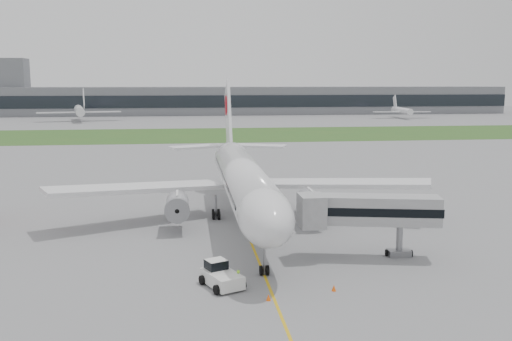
{
  "coord_description": "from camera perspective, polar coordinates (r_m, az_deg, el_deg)",
  "views": [
    {
      "loc": [
        -6.86,
        -64.29,
        17.59
      ],
      "look_at": [
        1.34,
        2.0,
        6.94
      ],
      "focal_mm": 40.0,
      "sensor_mm": 36.0,
      "label": 1
    }
  ],
  "objects": [
    {
      "name": "ground",
      "position": [
        67.01,
        -0.93,
        -6.16
      ],
      "size": [
        600.0,
        600.0,
        0.0
      ],
      "primitive_type": "plane",
      "color": "gray",
      "rests_on": "ground"
    },
    {
      "name": "apron_markings",
      "position": [
        62.23,
        -0.44,
        -7.36
      ],
      "size": [
        70.0,
        70.0,
        0.04
      ],
      "primitive_type": null,
      "color": "gold",
      "rests_on": "ground"
    },
    {
      "name": "grass_strip",
      "position": [
        185.26,
        -4.91,
        3.58
      ],
      "size": [
        600.0,
        50.0,
        0.02
      ],
      "primitive_type": "cube",
      "color": "#2A5C22",
      "rests_on": "ground"
    },
    {
      "name": "terminal_building",
      "position": [
        294.44,
        -5.75,
        6.95
      ],
      "size": [
        320.0,
        22.3,
        14.0
      ],
      "color": "gray",
      "rests_on": "ground"
    },
    {
      "name": "control_tower",
      "position": [
        308.24,
        -22.78,
        5.09
      ],
      "size": [
        12.0,
        12.0,
        56.0
      ],
      "primitive_type": null,
      "color": "gray",
      "rests_on": "ground"
    },
    {
      "name": "airliner",
      "position": [
        70.52,
        -1.37,
        -0.68
      ],
      "size": [
        48.13,
        53.95,
        17.88
      ],
      "color": "white",
      "rests_on": "ground"
    },
    {
      "name": "pushback_tug",
      "position": [
        49.99,
        -3.57,
        -10.38
      ],
      "size": [
        4.01,
        4.7,
        2.11
      ],
      "rotation": [
        0.0,
        0.0,
        0.42
      ],
      "color": "silver",
      "rests_on": "ground"
    },
    {
      "name": "jet_bridge",
      "position": [
        57.6,
        10.77,
        -3.97
      ],
      "size": [
        14.12,
        5.53,
        6.44
      ],
      "rotation": [
        0.0,
        0.0,
        -0.2
      ],
      "color": "#A8A8AA",
      "rests_on": "ground"
    },
    {
      "name": "safety_cone_left",
      "position": [
        47.0,
        1.25,
        -12.57
      ],
      "size": [
        0.39,
        0.39,
        0.54
      ],
      "primitive_type": "cone",
      "color": "#FD5B0D",
      "rests_on": "ground"
    },
    {
      "name": "safety_cone_right",
      "position": [
        49.39,
        7.79,
        -11.56
      ],
      "size": [
        0.39,
        0.39,
        0.53
      ],
      "primitive_type": "cone",
      "color": "#FD5B0D",
      "rests_on": "ground"
    },
    {
      "name": "ground_crew_near",
      "position": [
        49.53,
        -1.82,
        -10.78
      ],
      "size": [
        0.67,
        0.66,
        1.56
      ],
      "primitive_type": "imported",
      "rotation": [
        0.0,
        0.0,
        3.88
      ],
      "color": "#A6FD2A",
      "rests_on": "ground"
    },
    {
      "name": "distant_aircraft_left",
      "position": [
        256.88,
        -17.21,
        4.73
      ],
      "size": [
        40.02,
        36.85,
        13.23
      ],
      "primitive_type": null,
      "rotation": [
        0.0,
        0.0,
        0.2
      ],
      "color": "white",
      "rests_on": "ground"
    },
    {
      "name": "distant_aircraft_right",
      "position": [
        273.34,
        14.35,
        5.09
      ],
      "size": [
        27.59,
        24.63,
        10.12
      ],
      "primitive_type": null,
      "rotation": [
        0.0,
        0.0,
        -0.05
      ],
      "color": "white",
      "rests_on": "ground"
    }
  ]
}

